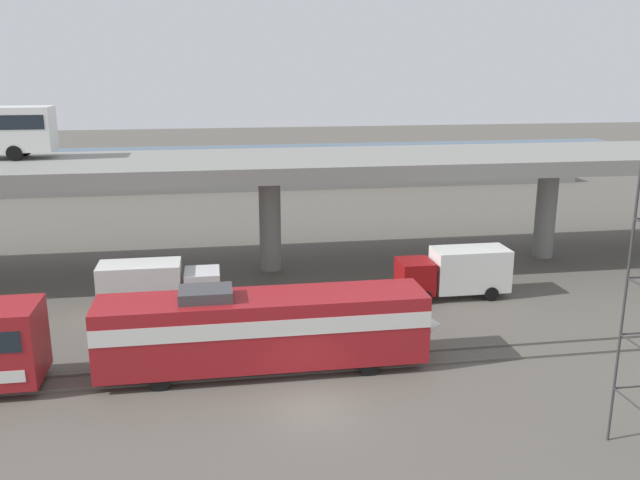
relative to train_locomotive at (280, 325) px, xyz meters
The scene contains 14 objects.
ground_plane 4.66m from the train_locomotive, 76.51° to the right, with size 260.00×260.00×0.00m, color #565149.
rail_strip_near 2.46m from the train_locomotive, 38.54° to the right, with size 110.00×0.12×0.12m, color #59544C.
rail_strip_far 2.46m from the train_locomotive, 38.54° to the left, with size 110.00×0.12×0.12m, color #59544C.
train_locomotive is the anchor object (origin of this frame).
highway_overpass 16.76m from the train_locomotive, 86.57° to the left, with size 96.00×10.48×7.89m.
service_truck_west 10.54m from the train_locomotive, 126.56° to the left, with size 6.80×2.46×3.04m.
service_truck_east 14.47m from the train_locomotive, 35.77° to the left, with size 6.80×2.46×3.04m.
pier_parking_lot 51.03m from the train_locomotive, 88.92° to the left, with size 79.89×10.25×1.45m, color gray.
parked_car_0 51.25m from the train_locomotive, 106.93° to the left, with size 4.24×1.99×1.50m.
parked_car_1 48.89m from the train_locomotive, 92.24° to the left, with size 4.12×1.82×1.50m.
parked_car_2 57.50m from the train_locomotive, 114.72° to the left, with size 4.07×1.99×1.50m.
parked_car_3 54.64m from the train_locomotive, 67.26° to the left, with size 4.52×1.96×1.50m.
parked_car_4 51.58m from the train_locomotive, 73.23° to the left, with size 4.56×1.94×1.50m.
harbor_water 74.04m from the train_locomotive, 89.26° to the left, with size 140.00×36.00×0.01m, color navy.
Camera 1 is at (-3.72, -24.98, 13.93)m, focal length 37.54 mm.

